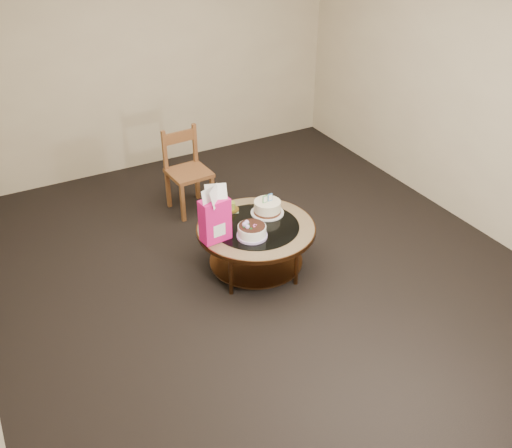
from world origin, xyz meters
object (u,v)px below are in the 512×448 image
gift_bag (215,214)px  dining_chair (187,171)px  coffee_table (256,234)px  decorated_cake (252,232)px  cream_cake (267,208)px

gift_bag → dining_chair: size_ratio=0.56×
coffee_table → decorated_cake: (-0.11, -0.13, 0.13)m
coffee_table → dining_chair: dining_chair is taller
coffee_table → decorated_cake: 0.21m
cream_cake → gift_bag: 0.62m
coffee_table → gift_bag: size_ratio=2.14×
coffee_table → dining_chair: (-0.10, 1.29, 0.06)m
gift_bag → coffee_table: bearing=-3.2°
coffee_table → dining_chair: 1.29m
decorated_cake → dining_chair: size_ratio=0.30×
cream_cake → dining_chair: 1.19m
cream_cake → dining_chair: (-0.28, 1.15, -0.08)m
coffee_table → decorated_cake: size_ratio=4.00×
coffee_table → dining_chair: size_ratio=1.19×
decorated_cake → dining_chair: 1.42m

